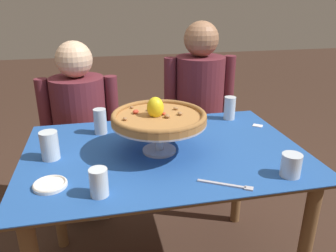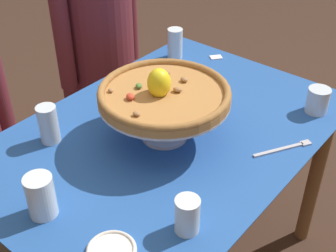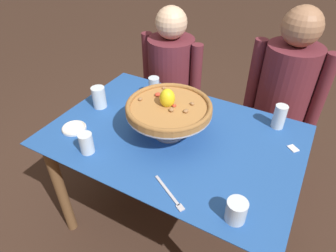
% 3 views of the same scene
% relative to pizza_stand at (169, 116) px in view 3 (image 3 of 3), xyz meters
% --- Properties ---
extents(ground_plane, '(14.00, 14.00, 0.00)m').
position_rel_pizza_stand_xyz_m(ground_plane, '(0.02, 0.01, -0.86)').
color(ground_plane, '#3D281E').
extents(dining_table, '(1.27, 0.87, 0.75)m').
position_rel_pizza_stand_xyz_m(dining_table, '(0.02, 0.01, -0.23)').
color(dining_table, brown).
rests_on(dining_table, ground).
extents(pizza_stand, '(0.42, 0.42, 0.15)m').
position_rel_pizza_stand_xyz_m(pizza_stand, '(0.00, 0.00, 0.00)').
color(pizza_stand, '#B7B7C1').
rests_on(pizza_stand, dining_table).
extents(pizza, '(0.42, 0.42, 0.11)m').
position_rel_pizza_stand_xyz_m(pizza, '(-0.00, 0.00, 0.05)').
color(pizza, '#AD753D').
rests_on(pizza, pizza_stand).
extents(water_glass_back_right, '(0.06, 0.06, 0.13)m').
position_rel_pizza_stand_xyz_m(water_glass_back_right, '(0.47, 0.33, -0.06)').
color(water_glass_back_right, silver).
rests_on(water_glass_back_right, dining_table).
extents(water_glass_side_left, '(0.08, 0.08, 0.13)m').
position_rel_pizza_stand_xyz_m(water_glass_side_left, '(-0.47, 0.03, -0.06)').
color(water_glass_side_left, silver).
rests_on(water_glass_side_left, dining_table).
extents(water_glass_back_left, '(0.06, 0.06, 0.13)m').
position_rel_pizza_stand_xyz_m(water_glass_back_left, '(-0.25, 0.27, -0.06)').
color(water_glass_back_left, silver).
rests_on(water_glass_back_left, dining_table).
extents(water_glass_front_right, '(0.08, 0.08, 0.09)m').
position_rel_pizza_stand_xyz_m(water_glass_front_right, '(0.46, -0.32, -0.08)').
color(water_glass_front_right, silver).
rests_on(water_glass_front_right, dining_table).
extents(water_glass_front_left, '(0.07, 0.07, 0.10)m').
position_rel_pizza_stand_xyz_m(water_glass_front_left, '(-0.27, -0.30, -0.07)').
color(water_glass_front_left, silver).
rests_on(water_glass_front_left, dining_table).
extents(side_plate, '(0.13, 0.13, 0.02)m').
position_rel_pizza_stand_xyz_m(side_plate, '(-0.45, -0.21, -0.11)').
color(side_plate, white).
rests_on(side_plate, dining_table).
extents(dinner_fork, '(0.19, 0.12, 0.01)m').
position_rel_pizza_stand_xyz_m(dinner_fork, '(0.20, -0.34, -0.11)').
color(dinner_fork, '#B7B7C1').
rests_on(dinner_fork, dining_table).
extents(sugar_packet, '(0.06, 0.06, 0.00)m').
position_rel_pizza_stand_xyz_m(sugar_packet, '(0.58, 0.19, -0.11)').
color(sugar_packet, white).
rests_on(sugar_packet, dining_table).
extents(diner_left, '(0.49, 0.35, 1.16)m').
position_rel_pizza_stand_xyz_m(diner_left, '(-0.38, 0.72, -0.30)').
color(diner_left, gray).
rests_on(diner_left, ground).
extents(diner_right, '(0.49, 0.34, 1.26)m').
position_rel_pizza_stand_xyz_m(diner_right, '(0.43, 0.77, -0.25)').
color(diner_right, maroon).
rests_on(diner_right, ground).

